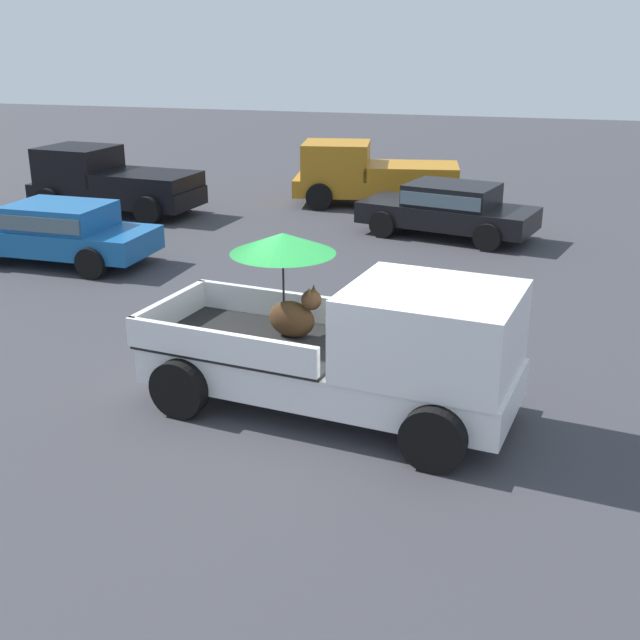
% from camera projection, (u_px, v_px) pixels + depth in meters
% --- Properties ---
extents(ground_plane, '(80.00, 80.00, 0.00)m').
position_uv_depth(ground_plane, '(329.00, 409.00, 11.08)').
color(ground_plane, '#38383D').
extents(pickup_truck_main, '(5.26, 2.82, 2.34)m').
position_uv_depth(pickup_truck_main, '(360.00, 346.00, 10.60)').
color(pickup_truck_main, black).
rests_on(pickup_truck_main, ground).
extents(pickup_truck_red, '(5.03, 2.77, 1.80)m').
position_uv_depth(pickup_truck_red, '(370.00, 175.00, 23.65)').
color(pickup_truck_red, black).
rests_on(pickup_truck_red, ground).
extents(pickup_truck_far, '(4.95, 2.53, 1.80)m').
position_uv_depth(pickup_truck_far, '(109.00, 182.00, 22.59)').
color(pickup_truck_far, black).
rests_on(pickup_truck_far, ground).
extents(parked_sedan_near, '(4.35, 2.07, 1.33)m').
position_uv_depth(parked_sedan_near, '(59.00, 230.00, 17.75)').
color(parked_sedan_near, black).
rests_on(parked_sedan_near, ground).
extents(parked_sedan_far, '(4.60, 2.74, 1.33)m').
position_uv_depth(parked_sedan_far, '(449.00, 207.00, 19.98)').
color(parked_sedan_far, black).
rests_on(parked_sedan_far, ground).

